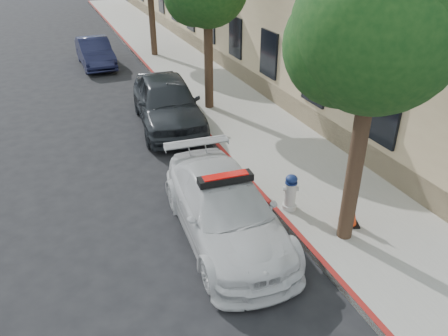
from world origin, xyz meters
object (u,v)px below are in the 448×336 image
traffic_cone (351,210)px  fire_hydrant (290,192)px  parked_car_mid (167,102)px  parked_car_far (95,52)px  police_car (225,209)px

traffic_cone → fire_hydrant: bearing=131.2°
parked_car_mid → fire_hydrant: size_ratio=5.59×
parked_car_far → fire_hydrant: parked_car_far is taller
fire_hydrant → parked_car_mid: bearing=123.5°
parked_car_mid → traffic_cone: parked_car_mid is taller
parked_car_far → traffic_cone: (3.28, -15.17, -0.14)m
traffic_cone → parked_car_mid: bearing=106.3°
police_car → parked_car_mid: bearing=88.4°
police_car → traffic_cone: police_car is taller
police_car → parked_car_mid: (0.48, 6.17, 0.15)m
parked_car_mid → fire_hydrant: 6.08m
parked_car_far → traffic_cone: parked_car_far is taller
fire_hydrant → parked_car_far: bearing=122.2°
parked_car_far → traffic_cone: bearing=-79.6°
police_car → traffic_cone: size_ratio=6.55×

